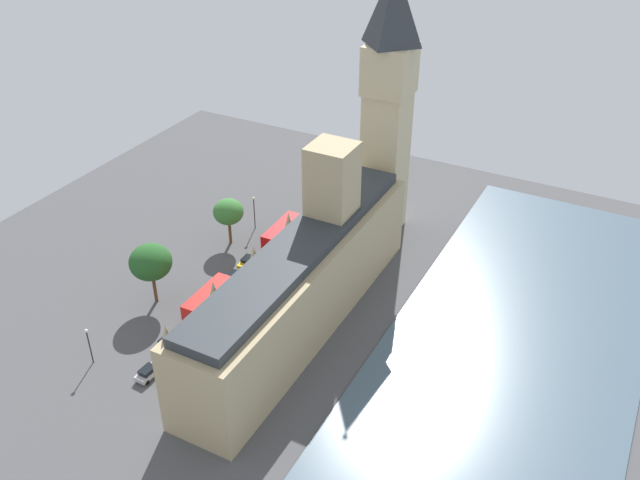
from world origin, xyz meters
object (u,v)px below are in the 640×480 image
at_px(double_decker_bus_leading, 281,234).
at_px(plane_tree_under_trees, 228,212).
at_px(plane_tree_by_river_gate, 151,262).
at_px(car_yellow_cab_midblock, 247,262).
at_px(clock_tower, 388,101).
at_px(car_silver_far_end, 148,372).
at_px(street_lamp_opposite_hall, 254,207).
at_px(street_lamp_slot_10, 88,340).
at_px(car_black_trailing, 233,278).
at_px(double_decker_bus_corner, 207,302).
at_px(car_dark_green_near_tower, 168,342).
at_px(pedestrian_kerbside, 269,300).
at_px(parliament_building, 305,277).

xyz_separation_m(double_decker_bus_leading, plane_tree_under_trees, (9.18, 3.41, 4.15)).
bearing_deg(plane_tree_by_river_gate, car_yellow_cab_midblock, -115.82).
bearing_deg(car_yellow_cab_midblock, clock_tower, -126.22).
bearing_deg(clock_tower, car_silver_far_end, 76.70).
xyz_separation_m(street_lamp_opposite_hall, street_lamp_slot_10, (0.62, 44.13, -0.36)).
bearing_deg(street_lamp_slot_10, car_black_trailing, -104.33).
relative_size(double_decker_bus_leading, street_lamp_slot_10, 1.66).
relative_size(double_decker_bus_corner, car_silver_far_end, 2.46).
bearing_deg(double_decker_bus_corner, car_dark_green_near_tower, 83.78).
bearing_deg(plane_tree_by_river_gate, double_decker_bus_leading, -111.99).
xyz_separation_m(clock_tower, pedestrian_kerbside, (6.56, 31.63, -25.29)).
relative_size(clock_tower, car_yellow_cab_midblock, 12.27).
xyz_separation_m(plane_tree_under_trees, plane_tree_by_river_gate, (0.71, 21.06, 1.14)).
height_order(car_black_trailing, car_silver_far_end, same).
distance_m(plane_tree_by_river_gate, street_lamp_slot_10, 16.74).
bearing_deg(double_decker_bus_corner, street_lamp_slot_10, 63.47).
height_order(double_decker_bus_corner, plane_tree_under_trees, plane_tree_under_trees).
xyz_separation_m(parliament_building, car_silver_far_end, (13.89, 22.20, -7.53)).
bearing_deg(street_lamp_slot_10, plane_tree_by_river_gate, -85.49).
distance_m(car_dark_green_near_tower, plane_tree_by_river_gate, 13.96).
bearing_deg(street_lamp_opposite_hall, car_black_trailing, 110.08).
relative_size(clock_tower, plane_tree_under_trees, 5.45).
bearing_deg(plane_tree_under_trees, pedestrian_kerbside, 142.05).
distance_m(clock_tower, double_decker_bus_leading, 31.23).
bearing_deg(pedestrian_kerbside, plane_tree_by_river_gate, -128.12).
distance_m(double_decker_bus_corner, car_silver_far_end, 16.13).
bearing_deg(car_dark_green_near_tower, car_silver_far_end, -74.22).
relative_size(double_decker_bus_corner, street_lamp_opposite_hall, 1.51).
relative_size(clock_tower, pedestrian_kerbside, 30.98).
xyz_separation_m(double_decker_bus_leading, car_dark_green_near_tower, (0.98, 32.61, -1.75)).
distance_m(double_decker_bus_leading, street_lamp_slot_10, 41.73).
xyz_separation_m(clock_tower, double_decker_bus_corner, (13.79, 38.76, -23.39)).
bearing_deg(double_decker_bus_leading, double_decker_bus_corner, 88.63).
xyz_separation_m(car_dark_green_near_tower, pedestrian_kerbside, (-8.16, -16.45, -0.16)).
relative_size(car_yellow_cab_midblock, plane_tree_under_trees, 0.44).
height_order(car_black_trailing, plane_tree_under_trees, plane_tree_under_trees).
bearing_deg(car_yellow_cab_midblock, street_lamp_opposite_hall, -66.47).
height_order(pedestrian_kerbside, street_lamp_opposite_hall, street_lamp_opposite_hall).
distance_m(car_silver_far_end, plane_tree_under_trees, 37.71).
xyz_separation_m(double_decker_bus_leading, street_lamp_opposite_hall, (7.97, -3.34, 2.16)).
height_order(parliament_building, street_lamp_slot_10, parliament_building).
bearing_deg(plane_tree_by_river_gate, car_silver_far_end, 125.75).
distance_m(parliament_building, double_decker_bus_leading, 23.27).
height_order(parliament_building, car_yellow_cab_midblock, parliament_building).
relative_size(clock_tower, plane_tree_by_river_gate, 4.61).
relative_size(plane_tree_by_river_gate, street_lamp_slot_10, 1.72).
bearing_deg(street_lamp_slot_10, street_lamp_opposite_hall, -90.81).
distance_m(plane_tree_by_river_gate, street_lamp_opposite_hall, 28.05).
height_order(car_yellow_cab_midblock, double_decker_bus_corner, double_decker_bus_corner).
xyz_separation_m(parliament_building, double_decker_bus_leading, (14.68, -17.10, -5.78)).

